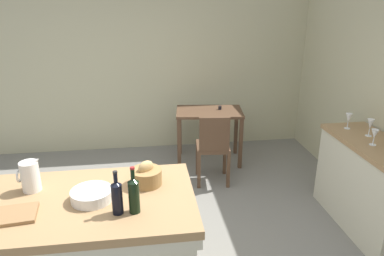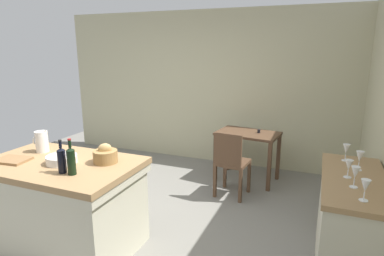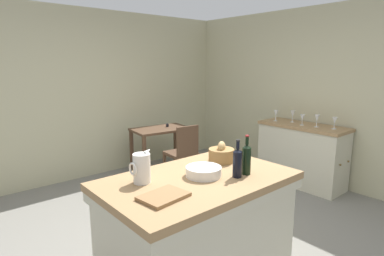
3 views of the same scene
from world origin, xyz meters
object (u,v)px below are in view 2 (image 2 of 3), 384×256
Objects in this scene: wine_bottle_dark at (71,160)px; wine_bottle_amber at (62,159)px; wooden_chair at (231,162)px; pitcher at (42,141)px; bread_basket at (105,156)px; wine_glass_far_right at (346,149)px; writing_desk at (248,140)px; wine_glass_right at (360,157)px; wine_glass_far_left at (365,186)px; wine_glass_left at (355,173)px; side_cabinet at (349,226)px; island_table at (63,202)px; cutting_board at (13,160)px; wash_bowl at (62,159)px; wine_glass_middle at (349,166)px.

wine_bottle_amber is (-0.11, 0.00, -0.01)m from wine_bottle_dark.
wooden_chair is 2.32m from pitcher.
wine_glass_far_right is at bearing 23.13° from bread_basket.
wine_bottle_dark is at bearing -150.20° from wine_glass_far_right.
wine_glass_right is at bearing -49.32° from writing_desk.
wine_glass_left is (-0.05, 0.23, 0.01)m from wine_glass_far_left.
wine_bottle_dark is at bearing -160.05° from side_cabinet.
wine_glass_far_left is at bearing -84.99° from wine_glass_far_right.
pitcher reaches higher than wine_glass_left.
island_table is 0.63m from cutting_board.
wash_bowl is at bearing -124.56° from wooden_chair.
wooden_chair is 2.14m from wine_glass_far_left.
wine_glass_left is (2.59, 0.42, 0.54)m from island_table.
cutting_board is at bearing -157.85° from wine_glass_far_right.
wine_glass_right is (2.31, 1.04, -0.01)m from wine_bottle_dark.
wine_glass_far_right is (2.22, 1.27, -0.02)m from wine_bottle_dark.
side_cabinet is 0.72m from wine_glass_far_right.
side_cabinet is 0.71m from wine_glass_far_left.
wine_glass_far_left is 0.65m from wine_glass_right.
writing_desk is 2.83m from pitcher.
side_cabinet is 2.20m from writing_desk.
island_table is 1.19× the size of side_cabinet.
wash_bowl is 2.59m from wine_glass_middle.
wine_glass_left is at bearing 102.01° from wine_glass_far_left.
wine_glass_left is (-0.03, -0.21, 0.57)m from side_cabinet.
writing_desk is 2.09m from wine_glass_right.
wine_glass_middle is (2.51, 0.63, 0.07)m from wash_bowl.
wine_glass_middle is at bearing 100.68° from wine_glass_far_left.
pitcher is 3.09m from wine_glass_far_right.
wine_bottle_amber is at bearing 179.24° from wine_bottle_dark.
wine_glass_left is at bearing -57.36° from writing_desk.
wine_glass_right is at bearing 81.06° from wine_glass_left.
wine_bottle_amber is 1.80× the size of wine_glass_far_right.
island_table is 2.84m from wine_glass_right.
wine_bottle_dark is at bearing -170.43° from wine_glass_far_left.
cutting_board is (-0.86, -0.31, -0.06)m from bread_basket.
writing_desk is 5.57× the size of wine_glass_left.
bread_basket is 1.33× the size of wine_glass_left.
pitcher is 3.03m from wine_glass_far_left.
wine_glass_middle reaches higher than wash_bowl.
cutting_board reaches higher than side_cabinet.
wine_glass_far_right is (1.24, -1.32, 0.40)m from writing_desk.
side_cabinet is 7.90× the size of wine_glass_far_left.
wine_glass_far_left is at bearing -79.32° from wine_glass_middle.
wine_glass_far_left is at bearing 9.57° from wine_bottle_dark.
wooden_chair is at bearing 62.25° from wine_bottle_amber.
wine_glass_right reaches higher than wine_glass_far_right.
pitcher reaches higher than wine_glass_middle.
wine_glass_far_left reaches higher than writing_desk.
wine_bottle_dark is 1.82× the size of wine_glass_right.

